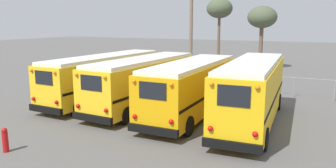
# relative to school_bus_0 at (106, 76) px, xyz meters

# --- Properties ---
(ground_plane) EXTENTS (160.00, 160.00, 0.00)m
(ground_plane) POSITION_rel_school_bus_0_xyz_m (5.09, -0.84, -1.65)
(ground_plane) COLOR #5B5956
(school_bus_0) EXTENTS (2.88, 10.81, 3.04)m
(school_bus_0) POSITION_rel_school_bus_0_xyz_m (0.00, 0.00, 0.00)
(school_bus_0) COLOR yellow
(school_bus_0) RESTS_ON ground
(school_bus_1) EXTENTS (2.91, 9.93, 3.07)m
(school_bus_1) POSITION_rel_school_bus_0_xyz_m (3.39, -0.67, 0.01)
(school_bus_1) COLOR yellow
(school_bus_1) RESTS_ON ground
(school_bus_2) EXTENTS (2.57, 9.50, 3.07)m
(school_bus_2) POSITION_rel_school_bus_0_xyz_m (6.79, -1.17, 0.02)
(school_bus_2) COLOR #E5A00C
(school_bus_2) RESTS_ON ground
(school_bus_3) EXTENTS (2.86, 9.88, 3.31)m
(school_bus_3) POSITION_rel_school_bus_0_xyz_m (10.19, -1.34, 0.14)
(school_bus_3) COLOR yellow
(school_bus_3) RESTS_ON ground
(utility_pole) EXTENTS (1.80, 0.34, 8.96)m
(utility_pole) POSITION_rel_school_bus_0_xyz_m (0.96, 13.15, 2.94)
(utility_pole) COLOR #75604C
(utility_pole) RESTS_ON ground
(bare_tree_0) EXTENTS (3.28, 3.28, 8.22)m
(bare_tree_0) POSITION_rel_school_bus_0_xyz_m (0.91, 22.87, 5.23)
(bare_tree_0) COLOR brown
(bare_tree_0) RESTS_ON ground
(bare_tree_1) EXTENTS (3.21, 3.21, 7.02)m
(bare_tree_1) POSITION_rel_school_bus_0_xyz_m (6.82, 19.53, 4.04)
(bare_tree_1) COLOR brown
(bare_tree_1) RESTS_ON ground
(fence_line) EXTENTS (18.24, 0.06, 1.42)m
(fence_line) POSITION_rel_school_bus_0_xyz_m (5.09, 6.25, -0.66)
(fence_line) COLOR #939399
(fence_line) RESTS_ON ground
(fire_hydrant) EXTENTS (0.24, 0.24, 1.03)m
(fire_hydrant) POSITION_rel_school_bus_0_xyz_m (1.95, -9.55, -1.13)
(fire_hydrant) COLOR #B21414
(fire_hydrant) RESTS_ON ground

